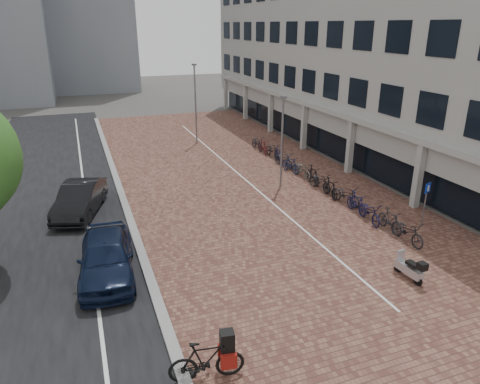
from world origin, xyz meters
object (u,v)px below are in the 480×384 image
at_px(car_navy, 106,256).
at_px(parking_sign, 426,198).
at_px(hero_bike, 207,360).
at_px(scooter_front, 409,267).
at_px(car_dark, 80,199).

bearing_deg(car_navy, parking_sign, 2.21).
bearing_deg(hero_bike, parking_sign, -56.74).
distance_m(scooter_front, parking_sign, 5.07).
bearing_deg(hero_bike, scooter_front, -67.12).
bearing_deg(car_dark, hero_bike, -60.38).
relative_size(car_dark, parking_sign, 2.16).
xyz_separation_m(car_navy, hero_bike, (2.00, -6.23, -0.18)).
bearing_deg(scooter_front, car_dark, 133.13).
xyz_separation_m(hero_bike, scooter_front, (8.35, 2.12, -0.15)).
bearing_deg(hero_bike, car_dark, 20.74).
bearing_deg(car_navy, hero_bike, -67.05).
relative_size(hero_bike, parking_sign, 0.96).
xyz_separation_m(scooter_front, parking_sign, (3.65, 3.38, 0.94)).
distance_m(car_dark, scooter_front, 15.33).
distance_m(car_navy, car_dark, 6.53).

